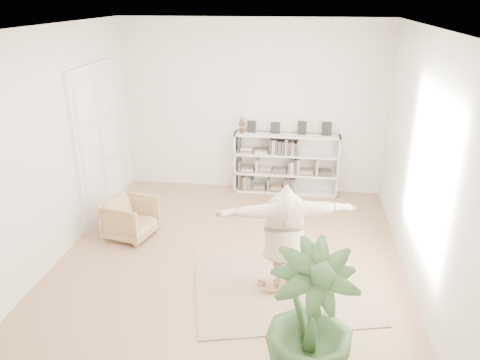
% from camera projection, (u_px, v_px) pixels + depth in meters
% --- Properties ---
extents(floor, '(6.00, 6.00, 0.00)m').
position_uv_depth(floor, '(231.00, 256.00, 7.68)').
color(floor, '#966D4D').
rests_on(floor, ground).
extents(room_shell, '(6.00, 6.00, 6.00)m').
position_uv_depth(room_shell, '(253.00, 21.00, 9.08)').
color(room_shell, silver).
rests_on(room_shell, floor).
extents(doors, '(0.09, 1.78, 2.92)m').
position_uv_depth(doors, '(98.00, 145.00, 8.69)').
color(doors, white).
rests_on(doors, floor).
extents(bookshelf, '(2.20, 0.35, 1.64)m').
position_uv_depth(bookshelf, '(286.00, 164.00, 9.94)').
color(bookshelf, silver).
rests_on(bookshelf, floor).
extents(armchair, '(0.93, 0.92, 0.71)m').
position_uv_depth(armchair, '(131.00, 218.00, 8.18)').
color(armchair, tan).
rests_on(armchair, floor).
extents(rug, '(2.91, 2.54, 0.02)m').
position_uv_depth(rug, '(282.00, 288.00, 6.83)').
color(rug, tan).
rests_on(rug, floor).
extents(rocker_board, '(0.54, 0.40, 0.10)m').
position_uv_depth(rocker_board, '(282.00, 285.00, 6.81)').
color(rocker_board, '#99693D').
rests_on(rocker_board, rug).
extents(person, '(1.99, 0.97, 1.56)m').
position_uv_depth(person, '(284.00, 234.00, 6.50)').
color(person, '#C5AC93').
rests_on(person, rocker_board).
extents(houseplant, '(1.19, 1.19, 1.68)m').
position_uv_depth(houseplant, '(310.00, 321.00, 4.86)').
color(houseplant, '#315028').
rests_on(houseplant, floor).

